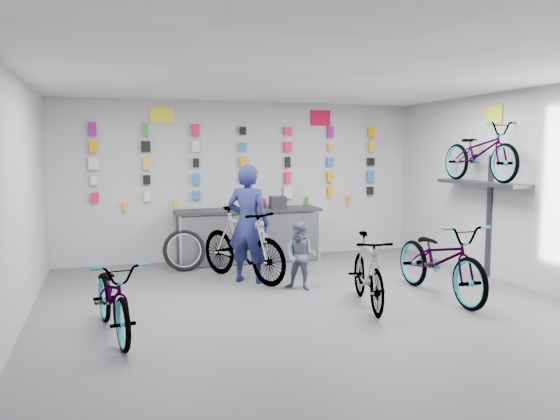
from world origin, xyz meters
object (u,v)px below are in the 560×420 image
object	(u,v)px
counter	(249,236)
customer	(300,256)
bike_center	(368,271)
bike_service	(243,244)
bike_right	(440,259)
clerk	(248,224)
bike_left	(114,297)

from	to	relation	value
counter	customer	world-z (taller)	customer
bike_center	bike_service	size ratio (longest dim) A/B	0.83
bike_right	bike_service	xyz separation A→B (m)	(-2.43, 1.83, 0.04)
bike_service	clerk	distance (m)	0.38
counter	clerk	world-z (taller)	clerk
counter	clerk	xyz separation A→B (m)	(-0.39, -1.52, 0.45)
bike_left	bike_service	world-z (taller)	bike_service
bike_right	bike_service	distance (m)	3.05
customer	clerk	bearing A→B (deg)	167.32
counter	bike_left	xyz separation A→B (m)	(-2.46, -3.51, -0.04)
bike_service	customer	world-z (taller)	bike_service
clerk	customer	xyz separation A→B (m)	(0.62, -0.71, -0.42)
counter	bike_left	world-z (taller)	counter
bike_service	bike_center	bearing A→B (deg)	-85.44
customer	bike_left	bearing A→B (deg)	-118.29
bike_left	customer	world-z (taller)	customer
bike_center	clerk	xyz separation A→B (m)	(-1.17, 1.83, 0.45)
counter	bike_center	size ratio (longest dim) A/B	1.66
bike_right	bike_service	size ratio (longest dim) A/B	1.06
bike_service	bike_left	bearing A→B (deg)	-160.72
clerk	bike_service	bearing A→B (deg)	-31.68
bike_service	customer	bearing A→B (deg)	-78.65
counter	bike_service	world-z (taller)	bike_service
clerk	bike_left	bearing A→B (deg)	78.39
bike_right	customer	bearing A→B (deg)	150.42
bike_center	clerk	world-z (taller)	clerk
customer	bike_right	bearing A→B (deg)	6.91
clerk	customer	bearing A→B (deg)	165.60
counter	customer	distance (m)	2.24
counter	bike_right	size ratio (longest dim) A/B	1.30
bike_center	bike_right	xyz separation A→B (m)	(1.21, 0.14, 0.06)
counter	bike_service	bearing A→B (deg)	-108.22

